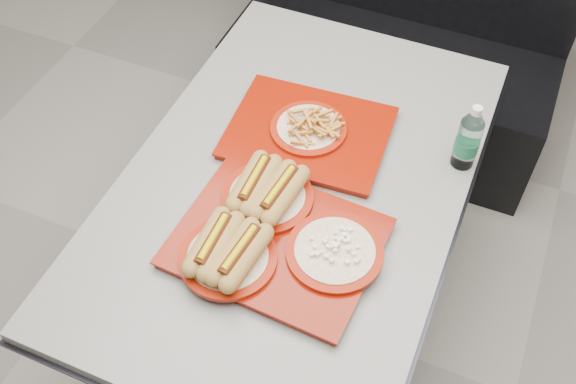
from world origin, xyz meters
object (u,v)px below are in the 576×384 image
at_px(tray_near, 270,233).
at_px(booth_bench, 397,46).
at_px(water_bottle, 468,140).
at_px(diner_table, 294,215).
at_px(tray_far, 308,130).

bearing_deg(tray_near, booth_bench, 91.03).
bearing_deg(water_bottle, booth_bench, 115.47).
bearing_deg(booth_bench, diner_table, -90.00).
xyz_separation_m(diner_table, booth_bench, (0.00, 1.09, -0.18)).
bearing_deg(tray_far, booth_bench, 88.40).
bearing_deg(tray_far, diner_table, -81.03).
height_order(tray_near, tray_far, tray_near).
bearing_deg(water_bottle, tray_near, -130.02).
bearing_deg(booth_bench, tray_far, -91.60).
distance_m(diner_table, booth_bench, 1.11).
bearing_deg(water_bottle, diner_table, -149.79).
relative_size(booth_bench, water_bottle, 6.36).
relative_size(booth_bench, tray_far, 2.84).
distance_m(booth_bench, water_bottle, 1.05).
bearing_deg(tray_far, tray_near, -82.65).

